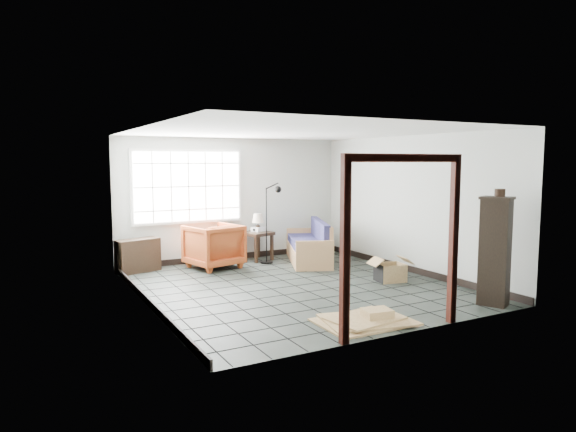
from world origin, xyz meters
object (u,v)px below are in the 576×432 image
side_table (257,237)px  tall_shelf (495,250)px  futon_sofa (311,247)px  armchair (214,244)px

side_table → tall_shelf: tall_shelf is taller
futon_sofa → armchair: (-2.03, 0.38, 0.17)m
futon_sofa → armchair: 2.07m
futon_sofa → armchair: size_ratio=2.17×
futon_sofa → armchair: armchair is taller
armchair → tall_shelf: bearing=107.3°
futon_sofa → side_table: 1.17m
futon_sofa → tall_shelf: (0.67, -4.11, 0.50)m
armchair → tall_shelf: size_ratio=0.60×
armchair → side_table: bearing=-178.0°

